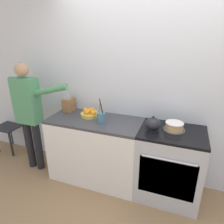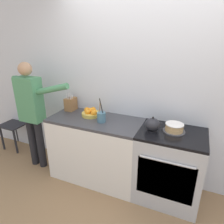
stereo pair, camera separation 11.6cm
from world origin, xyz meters
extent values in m
plane|color=#93704C|center=(0.00, 0.00, 0.00)|extent=(16.00, 16.00, 0.00)
cube|color=silver|center=(0.00, 0.61, 1.30)|extent=(8.00, 0.04, 2.60)
cube|color=white|center=(-0.69, 0.30, 0.44)|extent=(1.23, 0.59, 0.87)
cube|color=#3D3D42|center=(-0.69, 0.30, 0.89)|extent=(1.23, 0.59, 0.03)
cube|color=#B7BABF|center=(0.31, 0.30, 0.44)|extent=(0.76, 0.59, 0.88)
cube|color=black|center=(0.31, 0.01, 0.46)|extent=(0.62, 0.01, 0.48)
cylinder|color=#B7BABF|center=(0.31, -0.02, 0.72)|extent=(0.57, 0.02, 0.02)
cube|color=black|center=(0.31, 0.30, 0.89)|extent=(0.76, 0.59, 0.03)
cylinder|color=#4C4C51|center=(0.31, 0.33, 0.91)|extent=(0.25, 0.25, 0.01)
cylinder|color=tan|center=(0.31, 0.33, 0.94)|extent=(0.20, 0.20, 0.04)
cylinder|color=tan|center=(0.31, 0.33, 0.98)|extent=(0.20, 0.20, 0.04)
cylinder|color=white|center=(0.31, 0.33, 1.00)|extent=(0.21, 0.21, 0.01)
cylinder|color=#232328|center=(0.08, 0.26, 0.91)|extent=(0.12, 0.12, 0.01)
ellipsoid|color=#232328|center=(0.08, 0.26, 0.98)|extent=(0.17, 0.17, 0.15)
cone|color=#232328|center=(0.16, 0.26, 1.01)|extent=(0.09, 0.04, 0.08)
sphere|color=black|center=(0.08, 0.26, 1.07)|extent=(0.02, 0.02, 0.02)
cube|color=olive|center=(-1.17, 0.46, 1.00)|extent=(0.12, 0.17, 0.18)
cylinder|color=#B2B2B7|center=(-1.21, 0.42, 1.13)|extent=(0.01, 0.04, 0.08)
cylinder|color=#B2B2B7|center=(-1.17, 0.42, 1.13)|extent=(0.01, 0.04, 0.09)
cylinder|color=#B2B2B7|center=(-1.13, 0.42, 1.12)|extent=(0.01, 0.03, 0.06)
cylinder|color=#B2B2B7|center=(-1.21, 0.46, 1.13)|extent=(0.01, 0.04, 0.09)
cylinder|color=#B2B2B7|center=(-1.17, 0.46, 1.12)|extent=(0.01, 0.03, 0.07)
cylinder|color=#B2B2B7|center=(-1.13, 0.46, 1.12)|extent=(0.01, 0.03, 0.06)
cylinder|color=#B2B2B7|center=(-1.21, 0.49, 1.13)|extent=(0.01, 0.04, 0.08)
cylinder|color=#477084|center=(-0.57, 0.25, 0.97)|extent=(0.11, 0.11, 0.13)
cylinder|color=black|center=(-0.56, 0.24, 1.09)|extent=(0.05, 0.05, 0.28)
cylinder|color=#A37A51|center=(-0.59, 0.25, 1.07)|extent=(0.01, 0.04, 0.22)
cylinder|color=gold|center=(-0.79, 0.38, 0.93)|extent=(0.25, 0.25, 0.05)
sphere|color=orange|center=(-0.79, 0.44, 0.98)|extent=(0.08, 0.08, 0.08)
sphere|color=orange|center=(-0.82, 0.34, 0.98)|extent=(0.07, 0.07, 0.07)
sphere|color=orange|center=(-0.87, 0.40, 0.98)|extent=(0.08, 0.08, 0.08)
sphere|color=orange|center=(-0.73, 0.34, 0.98)|extent=(0.08, 0.08, 0.08)
sphere|color=orange|center=(-0.81, 0.40, 0.98)|extent=(0.08, 0.08, 0.08)
cylinder|color=black|center=(-1.74, 0.18, 0.39)|extent=(0.11, 0.11, 0.77)
cylinder|color=black|center=(-1.58, 0.18, 0.39)|extent=(0.11, 0.11, 0.77)
cube|color=#4C8E60|center=(-1.66, 0.18, 1.09)|extent=(0.34, 0.20, 0.64)
cylinder|color=#4C8E60|center=(-1.87, 0.18, 1.14)|extent=(0.08, 0.08, 0.54)
cylinder|color=#4C8E60|center=(-1.26, 0.18, 1.28)|extent=(0.54, 0.08, 0.22)
sphere|color=tan|center=(-1.66, 0.18, 1.52)|extent=(0.18, 0.18, 0.18)
cylinder|color=#232328|center=(-2.25, 0.28, 0.23)|extent=(0.04, 0.04, 0.45)
cylinder|color=#232328|center=(-2.57, 0.60, 0.23)|extent=(0.04, 0.04, 0.45)
cylinder|color=#232328|center=(-2.25, 0.60, 0.23)|extent=(0.04, 0.04, 0.45)
cube|color=#232328|center=(-2.41, 0.44, 0.46)|extent=(0.40, 0.40, 0.02)
cube|color=#232328|center=(-2.41, 0.62, 0.67)|extent=(0.40, 0.03, 0.40)
camera|label=1|loc=(0.36, -1.88, 1.95)|focal=32.00mm
camera|label=2|loc=(0.47, -1.84, 1.95)|focal=32.00mm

